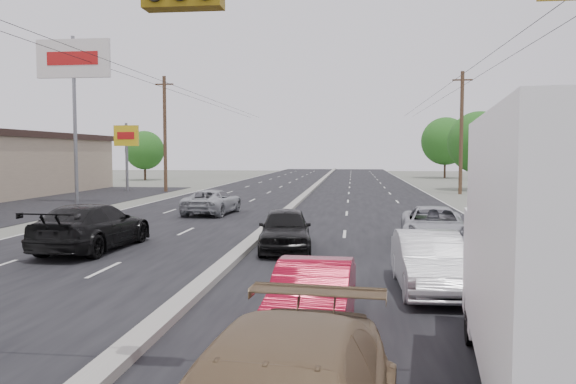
% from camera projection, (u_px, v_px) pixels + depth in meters
% --- Properties ---
extents(road_surface, '(20.00, 160.00, 0.02)m').
position_uv_depth(road_surface, '(297.00, 204.00, 37.61)').
color(road_surface, black).
rests_on(road_surface, ground).
extents(center_median, '(0.50, 160.00, 0.20)m').
position_uv_depth(center_median, '(297.00, 202.00, 37.60)').
color(center_median, gray).
rests_on(center_median, ground).
extents(parking_lot, '(10.00, 42.00, 0.02)m').
position_uv_depth(parking_lot, '(15.00, 208.00, 34.61)').
color(parking_lot, black).
rests_on(parking_lot, ground).
extents(utility_pole_left_c, '(1.60, 0.30, 10.00)m').
position_uv_depth(utility_pole_left_c, '(165.00, 133.00, 48.60)').
color(utility_pole_left_c, '#422D1E').
rests_on(utility_pole_left_c, ground).
extents(utility_pole_right_c, '(1.60, 0.30, 10.00)m').
position_uv_depth(utility_pole_right_c, '(461.00, 132.00, 45.73)').
color(utility_pole_right_c, '#422D1E').
rests_on(utility_pole_right_c, ground).
extents(pole_sign_billboard, '(5.00, 0.25, 11.00)m').
position_uv_depth(pole_sign_billboard, '(74.00, 69.00, 36.67)').
color(pole_sign_billboard, slate).
rests_on(pole_sign_billboard, ground).
extents(pole_sign_far, '(2.20, 0.25, 6.00)m').
position_uv_depth(pole_sign_far, '(126.00, 141.00, 49.05)').
color(pole_sign_far, slate).
rests_on(pole_sign_far, ground).
extents(tree_left_far, '(4.80, 4.80, 6.12)m').
position_uv_depth(tree_left_far, '(145.00, 150.00, 69.60)').
color(tree_left_far, '#382619').
rests_on(tree_left_far, ground).
extents(tree_right_mid, '(5.60, 5.60, 7.14)m').
position_uv_depth(tree_right_mid, '(479.00, 142.00, 50.45)').
color(tree_right_mid, '#382619').
rests_on(tree_right_mid, ground).
extents(tree_right_far, '(6.40, 6.40, 8.16)m').
position_uv_depth(tree_right_far, '(445.00, 141.00, 75.07)').
color(tree_right_far, '#382619').
rests_on(tree_right_far, ground).
extents(red_sedan, '(1.62, 4.12, 1.33)m').
position_uv_depth(red_sedan, '(313.00, 299.00, 10.48)').
color(red_sedan, maroon).
rests_on(red_sedan, ground).
extents(queue_car_a, '(2.19, 4.50, 1.48)m').
position_uv_depth(queue_car_a, '(285.00, 229.00, 19.46)').
color(queue_car_a, black).
rests_on(queue_car_a, ground).
extents(queue_car_b, '(1.60, 4.34, 1.42)m').
position_uv_depth(queue_car_b, '(429.00, 263.00, 13.74)').
color(queue_car_b, silver).
rests_on(queue_car_b, ground).
extents(queue_car_c, '(2.66, 5.15, 1.39)m').
position_uv_depth(queue_car_c, '(434.00, 226.00, 20.62)').
color(queue_car_c, '#A6A7AD').
rests_on(queue_car_c, ground).
extents(queue_car_d, '(2.34, 5.49, 1.58)m').
position_uv_depth(queue_car_d, '(559.00, 281.00, 11.42)').
color(queue_car_d, '#0F1A4D').
rests_on(queue_car_d, ground).
extents(oncoming_near, '(2.57, 5.72, 1.63)m').
position_uv_depth(oncoming_near, '(93.00, 227.00, 19.53)').
color(oncoming_near, black).
rests_on(oncoming_near, ground).
extents(oncoming_far, '(2.64, 5.05, 1.36)m').
position_uv_depth(oncoming_far, '(213.00, 202.00, 30.99)').
color(oncoming_far, '#9CA0A3').
rests_on(oncoming_far, ground).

